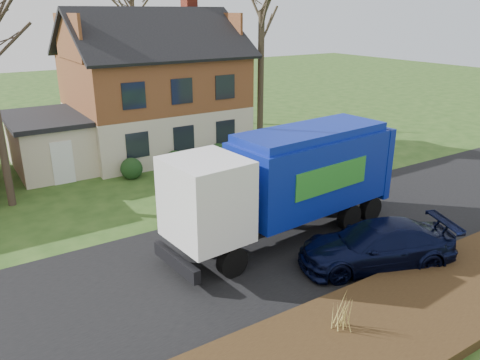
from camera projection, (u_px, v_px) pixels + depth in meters
ground at (264, 250)px, 16.38m from camera, size 120.00×120.00×0.00m
road at (264, 250)px, 16.37m from camera, size 80.00×7.00×0.02m
mulch_verge at (382, 328)px, 12.13m from camera, size 80.00×3.50×0.30m
main_house at (146, 83)px, 26.78m from camera, size 12.95×8.95×9.26m
garbage_truck at (290, 178)px, 16.71m from camera, size 9.39×3.24×3.95m
silver_sedan at (216, 201)px, 18.76m from camera, size 4.39×1.63×1.43m
navy_wagon at (376, 245)px, 15.16m from camera, size 5.50×3.80×1.48m
grass_clump_mid at (343, 312)px, 11.69m from camera, size 0.35×0.29×0.98m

